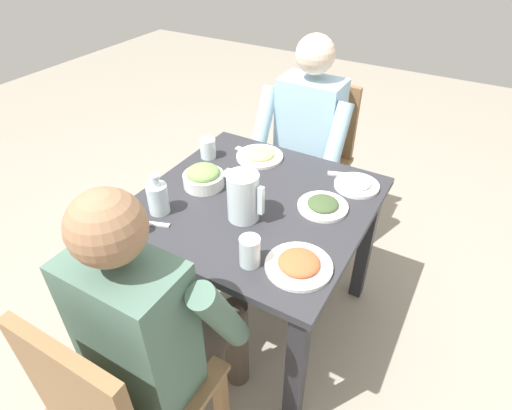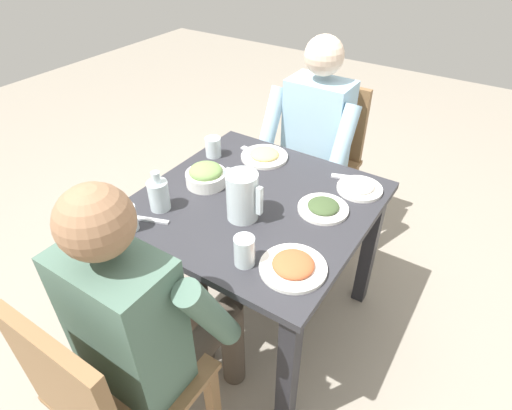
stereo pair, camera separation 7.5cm
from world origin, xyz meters
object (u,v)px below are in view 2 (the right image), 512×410
object	(u,v)px
plate_fries	(264,155)
chair_far	(323,154)
water_glass_far_left	(213,147)
diner_far	(308,146)
plate_yoghurt	(360,187)
salad_bowl	(206,175)
oil_carafe	(159,196)
dining_table	(256,223)
chair_near	(110,394)
water_glass_far_right	(129,218)
diner_near	(152,316)
plate_dolmas	(323,207)
water_glass_center	(244,251)
plate_rice_curry	(293,266)
water_pitcher	(242,196)

from	to	relation	value
plate_fries	chair_far	bearing A→B (deg)	82.08
chair_far	water_glass_far_left	bearing A→B (deg)	-114.24
water_glass_far_left	diner_far	bearing A→B (deg)	56.26
plate_yoghurt	salad_bowl	bearing A→B (deg)	-151.17
plate_fries	oil_carafe	distance (m)	0.57
dining_table	diner_far	world-z (taller)	diner_far
chair_near	diner_far	world-z (taller)	diner_far
plate_yoghurt	water_glass_far_right	xyz separation A→B (m)	(-0.61, -0.69, 0.04)
chair_near	diner_near	xyz separation A→B (m)	(0.00, 0.20, 0.15)
water_glass_far_right	oil_carafe	distance (m)	0.15
chair_far	diner_far	world-z (taller)	diner_far
salad_bowl	plate_dolmas	distance (m)	0.51
dining_table	diner_near	xyz separation A→B (m)	(0.02, -0.62, 0.06)
chair_near	chair_far	distance (m)	1.64
salad_bowl	oil_carafe	size ratio (longest dim) A/B	1.04
oil_carafe	water_glass_far_left	bearing A→B (deg)	100.00
diner_near	plate_fries	xyz separation A→B (m)	(-0.17, 0.92, 0.07)
chair_near	chair_far	bearing A→B (deg)	93.37
plate_dolmas	plate_yoghurt	bearing A→B (deg)	72.21
dining_table	diner_near	world-z (taller)	diner_near
chair_near	water_glass_center	size ratio (longest dim) A/B	8.28
water_glass_far_right	chair_near	bearing A→B (deg)	-54.14
chair_far	oil_carafe	world-z (taller)	chair_far
salad_bowl	chair_far	bearing A→B (deg)	78.94
diner_near	water_glass_far_left	size ratio (longest dim) A/B	12.96
water_glass_center	water_glass_far_right	bearing A→B (deg)	-169.61
diner_near	plate_fries	bearing A→B (deg)	100.38
diner_far	plate_rice_curry	world-z (taller)	diner_far
dining_table	salad_bowl	world-z (taller)	salad_bowl
water_pitcher	water_glass_far_left	world-z (taller)	water_pitcher
water_pitcher	oil_carafe	distance (m)	0.33
water_glass_center	oil_carafe	bearing A→B (deg)	170.97
diner_near	oil_carafe	xyz separation A→B (m)	(-0.30, 0.37, 0.11)
diner_far	plate_rice_curry	bearing A→B (deg)	-65.82
dining_table	water_glass_far_left	world-z (taller)	water_glass_far_left
plate_rice_curry	chair_near	bearing A→B (deg)	-117.34
diner_far	water_glass_center	world-z (taller)	diner_far
plate_rice_curry	water_glass_center	size ratio (longest dim) A/B	2.10
plate_dolmas	dining_table	bearing A→B (deg)	-160.50
water_glass_far_left	plate_dolmas	bearing A→B (deg)	-9.42
chair_far	plate_yoghurt	size ratio (longest dim) A/B	4.71
chair_near	water_glass_center	xyz separation A→B (m)	(0.14, 0.51, 0.26)
plate_fries	plate_dolmas	world-z (taller)	plate_fries
diner_near	water_pitcher	size ratio (longest dim) A/B	6.21
water_glass_center	chair_far	bearing A→B (deg)	101.95
diner_near	plate_dolmas	world-z (taller)	diner_near
diner_far	diner_near	bearing A→B (deg)	-85.51
plate_fries	plate_yoghurt	world-z (taller)	plate_yoghurt
dining_table	chair_near	bearing A→B (deg)	-88.67
chair_near	plate_yoghurt	distance (m)	1.18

